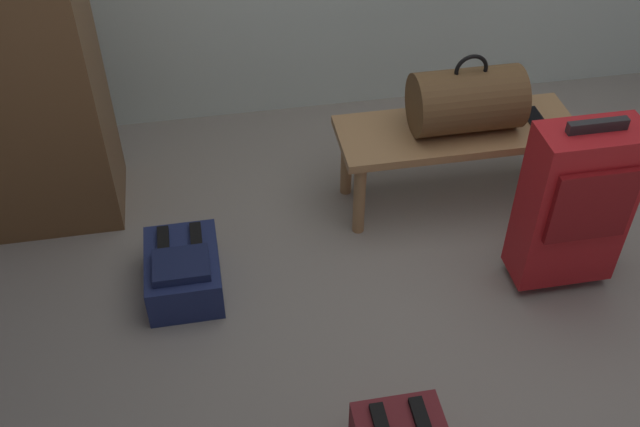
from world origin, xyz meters
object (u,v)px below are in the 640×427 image
at_px(bench, 456,139).
at_px(cell_phone, 534,117).
at_px(backpack_navy, 183,271).
at_px(side_cabinet, 29,99).
at_px(duffel_bag_brown, 467,100).
at_px(suitcase_upright_red, 575,205).

distance_m(bench, cell_phone, 0.34).
xyz_separation_m(backpack_navy, side_cabinet, (-0.52, 0.60, 0.46)).
distance_m(bench, backpack_navy, 1.25).
xyz_separation_m(duffel_bag_brown, cell_phone, (0.32, 0.01, -0.13)).
bearing_deg(backpack_navy, bench, 15.92).
bearing_deg(backpack_navy, suitcase_upright_red, -8.14).
height_order(bench, side_cabinet, side_cabinet).
distance_m(duffel_bag_brown, suitcase_upright_red, 0.61).
distance_m(bench, duffel_bag_brown, 0.19).
xyz_separation_m(cell_phone, side_cabinet, (-2.04, 0.25, 0.16)).
relative_size(bench, backpack_navy, 2.63).
relative_size(bench, cell_phone, 6.94).
xyz_separation_m(bench, cell_phone, (0.33, 0.01, 0.06)).
xyz_separation_m(cell_phone, backpack_navy, (-1.51, -0.35, -0.30)).
height_order(bench, suitcase_upright_red, suitcase_upright_red).
bearing_deg(duffel_bag_brown, suitcase_upright_red, -65.45).
bearing_deg(cell_phone, side_cabinet, 172.95).
distance_m(suitcase_upright_red, backpack_navy, 1.49).
relative_size(duffel_bag_brown, cell_phone, 3.06).
height_order(duffel_bag_brown, side_cabinet, side_cabinet).
relative_size(cell_phone, suitcase_upright_red, 0.19).
xyz_separation_m(bench, backpack_navy, (-1.18, -0.34, -0.23)).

